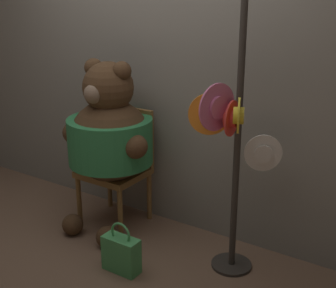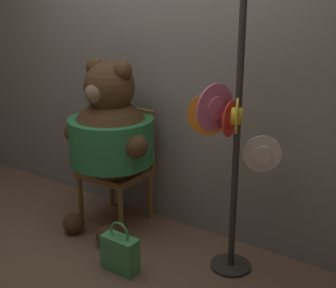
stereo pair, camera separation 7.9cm
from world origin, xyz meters
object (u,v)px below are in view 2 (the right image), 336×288
chair (121,161)px  handbag_on_ground (120,253)px  hat_display_rack (230,145)px  teddy_bear (111,135)px

chair → handbag_on_ground: (0.50, -0.61, -0.37)m
handbag_on_ground → chair: bearing=129.0°
chair → hat_display_rack: size_ratio=0.50×
chair → teddy_bear: (0.04, -0.15, 0.27)m
teddy_bear → handbag_on_ground: teddy_bear is taller
chair → teddy_bear: bearing=-75.9°
teddy_bear → hat_display_rack: (1.05, -0.06, 0.14)m
teddy_bear → handbag_on_ground: bearing=-45.1°
chair → teddy_bear: 0.31m
chair → handbag_on_ground: chair is taller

